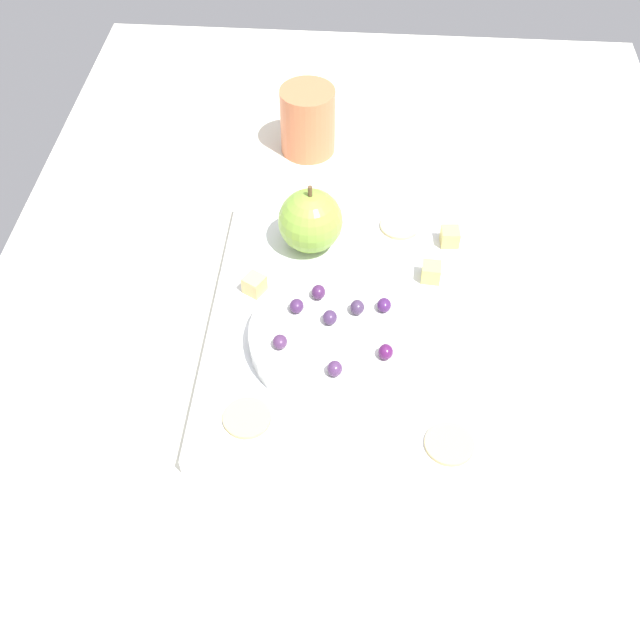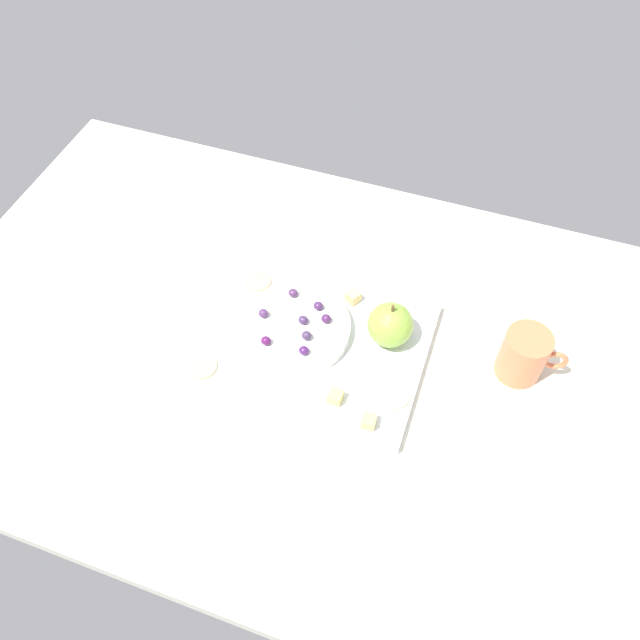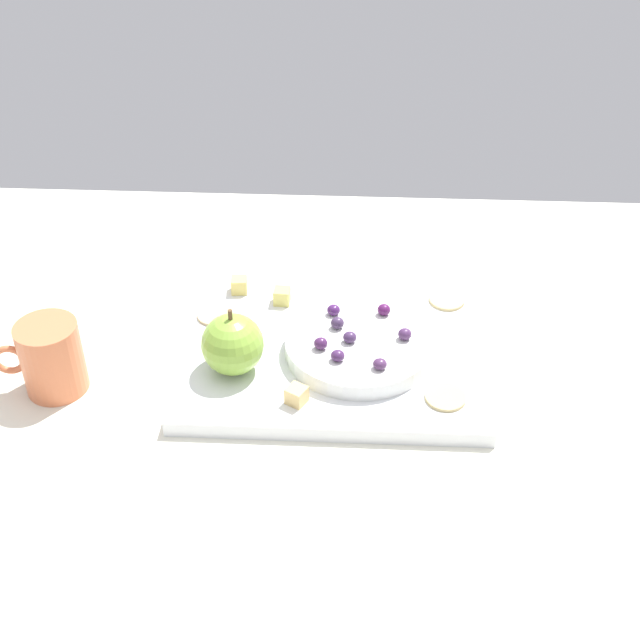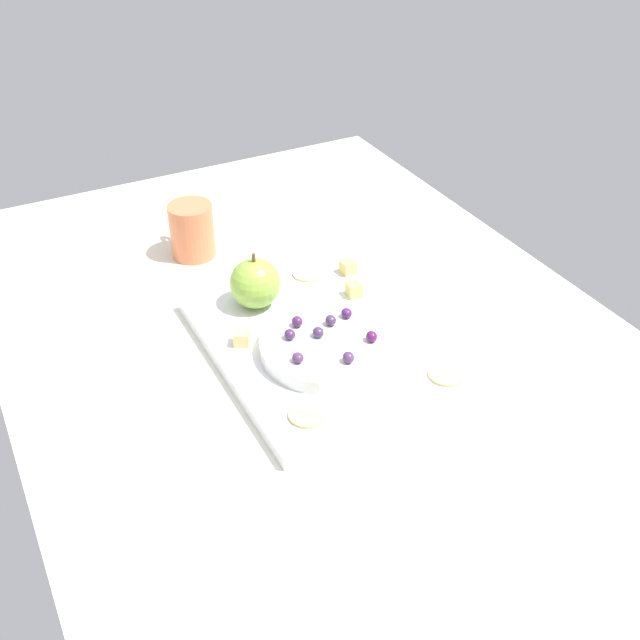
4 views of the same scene
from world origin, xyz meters
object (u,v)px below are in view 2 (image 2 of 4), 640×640
Objects in this scene: platter at (313,343)px; cracker_0 at (394,396)px; cheese_cube_0 at (369,421)px; grape_0 at (307,336)px; grape_1 at (318,306)px; grape_3 at (266,341)px; cracker_2 at (258,281)px; grape_2 at (303,320)px; grape_6 at (304,351)px; cracker_1 at (202,367)px; apple_whole at (390,325)px; grape_5 at (293,293)px; cheese_cube_1 at (353,297)px; grape_4 at (326,319)px; grape_7 at (263,313)px; serving_dish at (296,328)px; cup at (524,355)px; cheese_cube_2 at (335,397)px.

cracker_0 reaches higher than platter.
grape_0 is at bearing 142.73° from cheese_cube_0.
grape_1 is 10.60cm from grape_3.
cracker_2 is at bearing 118.23° from grape_3.
grape_2 is 5.79cm from grape_6.
cracker_1 is (-14.37, -10.65, 1.17)cm from platter.
apple_whole reaches higher than grape_5.
cheese_cube_1 reaches higher than cracker_0.
grape_0 reaches higher than cracker_1.
grape_4 and grape_7 have the same top height.
cracker_2 reaches higher than platter.
grape_2 is at bearing -110.55° from grape_1.
grape_4 is at bearing 40.08° from cracker_1.
grape_0 and grape_7 have the same top height.
cracker_2 is 8.20cm from grape_5.
grape_7 is (-12.11, -9.35, 1.80)cm from cheese_cube_1.
cheese_cube_0 is at bearing -37.23° from serving_dish.
grape_1 is at bearing 60.25° from serving_dish.
cracker_2 is 9.50cm from grape_7.
grape_4 is at bearing 66.24° from grape_0.
grape_4 is at bearing -170.68° from apple_whole.
grape_3 is at bearing 36.46° from cracker_1.
platter is 9.25cm from grape_7.
apple_whole is at bearing 14.54° from serving_dish.
grape_0 is (-13.20, 10.05, 1.80)cm from cheese_cube_0.
platter is 22.42× the size of grape_1.
platter is 5.62cm from grape_6.
serving_dish reaches higher than cracker_0.
grape_5 is at bearing 126.76° from grape_2.
grape_4 reaches higher than cracker_0.
cheese_cube_0 is at bearing -137.21° from cup.
grape_7 is at bearing -150.66° from grape_1.
grape_1 is (-12.05, 0.43, -0.84)cm from apple_whole.
apple_whole is 29.94cm from cracker_1.
grape_3 is at bearing -63.36° from grape_7.
cracker_0 is at bearing -22.51° from grape_2.
cheese_cube_0 is 1.26× the size of grape_5.
cheese_cube_2 is 13.96cm from grape_3.
grape_3 reaches higher than cheese_cube_0.
grape_3 is (-9.71, -14.14, 1.80)cm from cheese_cube_1.
cracker_0 is 1.00× the size of cracker_2.
cheese_cube_0 is 1.00× the size of cheese_cube_1.
cup reaches higher than grape_2.
grape_5 reaches higher than cheese_cube_1.
cheese_cube_0 is at bearing -112.52° from cracker_0.
cracker_0 is 2.86× the size of grape_0.
serving_dish is 10.96× the size of grape_4.
grape_5 reaches higher than cheese_cube_0.
serving_dish is (-3.06, 0.49, 2.01)cm from platter.
grape_7 is at bearing -172.21° from grape_2.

